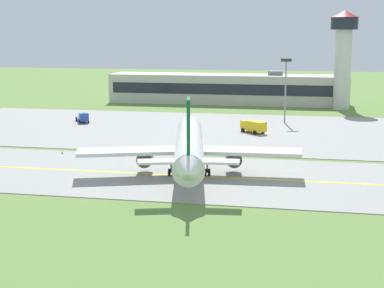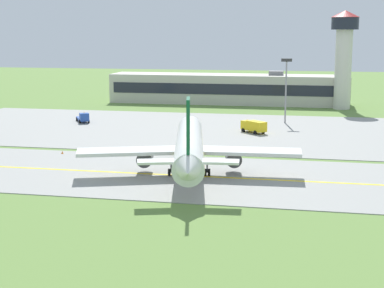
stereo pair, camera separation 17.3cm
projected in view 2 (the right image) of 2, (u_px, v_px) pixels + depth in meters
name	position (u px, v px, depth m)	size (l,w,h in m)	color
ground_plane	(147.00, 174.00, 88.52)	(500.00, 500.00, 0.00)	olive
taxiway_strip	(147.00, 174.00, 88.51)	(240.00, 28.00, 0.10)	gray
apron_pad	(247.00, 131.00, 126.97)	(140.00, 52.00, 0.10)	gray
taxiway_centreline	(147.00, 174.00, 88.50)	(220.00, 0.60, 0.01)	yellow
airplane_lead	(189.00, 146.00, 88.16)	(32.16, 39.43, 12.70)	white
service_truck_fuel	(254.00, 126.00, 124.32)	(5.78, 5.60, 2.60)	yellow
service_truck_catering	(83.00, 118.00, 138.81)	(5.07, 6.54, 2.59)	#264CA5
terminal_building	(228.00, 89.00, 176.88)	(68.94, 12.22, 9.60)	beige
control_tower	(344.00, 50.00, 161.53)	(7.60, 7.60, 26.21)	silver
apron_light_mast	(286.00, 82.00, 136.62)	(2.40, 0.50, 14.70)	gray
traffic_cone_near_edge	(62.00, 153.00, 103.08)	(0.44, 0.44, 0.60)	orange
traffic_cone_mid_edge	(141.00, 154.00, 101.53)	(0.44, 0.44, 0.60)	orange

